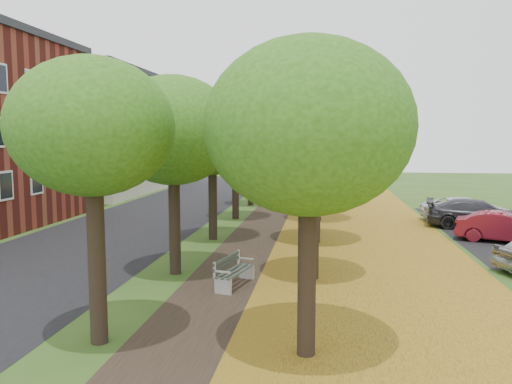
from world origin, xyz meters
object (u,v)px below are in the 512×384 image
(bench, at_px, (233,271))
(car_white, at_px, (468,210))
(car_grey, at_px, (478,214))
(car_red, at_px, (504,227))

(bench, relative_size, car_white, 0.41)
(bench, xyz_separation_m, car_grey, (10.91, 11.88, 0.26))
(bench, bearing_deg, car_red, -38.85)
(bench, relative_size, car_red, 0.50)
(bench, relative_size, car_grey, 0.40)
(car_grey, bearing_deg, car_white, 11.49)
(bench, height_order, car_white, car_white)
(bench, bearing_deg, car_grey, -28.52)
(car_red, bearing_deg, bench, 145.82)
(car_white, bearing_deg, car_red, -179.98)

